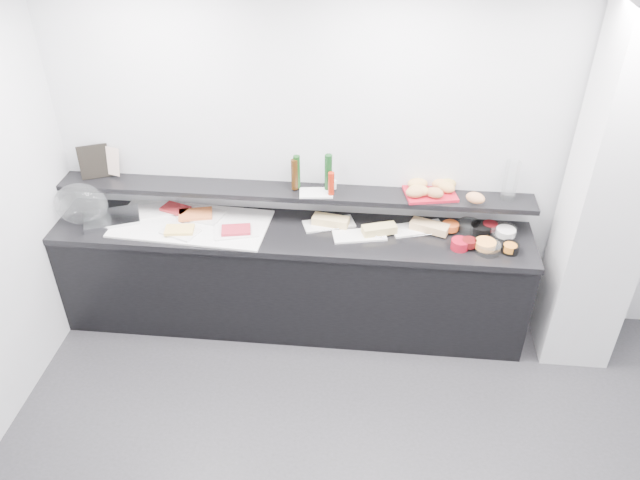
# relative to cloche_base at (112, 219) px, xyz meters

# --- Properties ---
(back_wall) EXTENTS (5.00, 0.02, 2.70)m
(back_wall) POSITION_rel_cloche_base_xyz_m (2.08, 0.31, 0.43)
(back_wall) COLOR silver
(back_wall) RESTS_ON ground
(ceiling) EXTENTS (5.00, 5.00, 0.00)m
(ceiling) POSITION_rel_cloche_base_xyz_m (2.08, -1.69, 1.78)
(ceiling) COLOR white
(ceiling) RESTS_ON back_wall
(column) EXTENTS (0.50, 0.50, 2.70)m
(column) POSITION_rel_cloche_base_xyz_m (3.58, -0.04, 0.43)
(column) COLOR silver
(column) RESTS_ON ground
(buffet_cabinet) EXTENTS (3.60, 0.60, 0.85)m
(buffet_cabinet) POSITION_rel_cloche_base_xyz_m (1.38, 0.01, -0.50)
(buffet_cabinet) COLOR black
(buffet_cabinet) RESTS_ON ground
(counter_top) EXTENTS (3.62, 0.62, 0.05)m
(counter_top) POSITION_rel_cloche_base_xyz_m (1.38, 0.01, -0.05)
(counter_top) COLOR black
(counter_top) RESTS_ON buffet_cabinet
(wall_shelf) EXTENTS (3.60, 0.25, 0.04)m
(wall_shelf) POSITION_rel_cloche_base_xyz_m (1.38, 0.18, 0.21)
(wall_shelf) COLOR black
(wall_shelf) RESTS_ON back_wall
(cloche_base) EXTENTS (0.48, 0.41, 0.04)m
(cloche_base) POSITION_rel_cloche_base_xyz_m (0.00, 0.00, 0.00)
(cloche_base) COLOR silver
(cloche_base) RESTS_ON counter_top
(cloche_dome) EXTENTS (0.43, 0.31, 0.34)m
(cloche_dome) POSITION_rel_cloche_base_xyz_m (-0.23, 0.02, 0.11)
(cloche_dome) COLOR white
(cloche_dome) RESTS_ON cloche_base
(linen_runner) EXTENTS (1.20, 0.63, 0.01)m
(linen_runner) POSITION_rel_cloche_base_xyz_m (0.62, 0.01, -0.01)
(linen_runner) COLOR white
(linen_runner) RESTS_ON counter_top
(platter_meat_a) EXTENTS (0.37, 0.31, 0.01)m
(platter_meat_a) POSITION_rel_cloche_base_xyz_m (0.31, 0.16, 0.00)
(platter_meat_a) COLOR white
(platter_meat_a) RESTS_ON linen_runner
(food_meat_a) EXTENTS (0.24, 0.20, 0.02)m
(food_meat_a) POSITION_rel_cloche_base_xyz_m (0.46, 0.16, 0.02)
(food_meat_a) COLOR maroon
(food_meat_a) RESTS_ON platter_meat_a
(platter_salmon) EXTENTS (0.37, 0.28, 0.01)m
(platter_salmon) POSITION_rel_cloche_base_xyz_m (0.67, 0.12, 0.00)
(platter_salmon) COLOR silver
(platter_salmon) RESTS_ON linen_runner
(food_salmon) EXTENTS (0.28, 0.22, 0.02)m
(food_salmon) POSITION_rel_cloche_base_xyz_m (0.63, 0.10, 0.02)
(food_salmon) COLOR #D6622B
(food_salmon) RESTS_ON platter_salmon
(platter_cheese) EXTENTS (0.31, 0.26, 0.01)m
(platter_cheese) POSITION_rel_cloche_base_xyz_m (0.58, -0.12, 0.00)
(platter_cheese) COLOR silver
(platter_cheese) RESTS_ON linen_runner
(food_cheese) EXTENTS (0.23, 0.16, 0.02)m
(food_cheese) POSITION_rel_cloche_base_xyz_m (0.57, -0.13, 0.02)
(food_cheese) COLOR #F8CD60
(food_cheese) RESTS_ON platter_cheese
(platter_meat_b) EXTENTS (0.37, 0.29, 0.01)m
(platter_meat_b) POSITION_rel_cloche_base_xyz_m (0.98, -0.07, 0.00)
(platter_meat_b) COLOR white
(platter_meat_b) RESTS_ON linen_runner
(food_meat_b) EXTENTS (0.24, 0.18, 0.02)m
(food_meat_b) POSITION_rel_cloche_base_xyz_m (0.99, -0.09, 0.02)
(food_meat_b) COLOR maroon
(food_meat_b) RESTS_ON platter_meat_b
(sandwich_plate_left) EXTENTS (0.42, 0.28, 0.01)m
(sandwich_plate_left) POSITION_rel_cloche_base_xyz_m (1.66, 0.11, -0.01)
(sandwich_plate_left) COLOR white
(sandwich_plate_left) RESTS_ON counter_top
(sandwich_food_left) EXTENTS (0.29, 0.15, 0.06)m
(sandwich_food_left) POSITION_rel_cloche_base_xyz_m (1.68, 0.10, 0.02)
(sandwich_food_left) COLOR #E4C377
(sandwich_food_left) RESTS_ON sandwich_plate_left
(tongs_left) EXTENTS (0.15, 0.06, 0.01)m
(tongs_left) POSITION_rel_cloche_base_xyz_m (1.67, 0.01, -0.00)
(tongs_left) COLOR silver
(tongs_left) RESTS_ON sandwich_plate_left
(sandwich_plate_mid) EXTENTS (0.42, 0.25, 0.01)m
(sandwich_plate_mid) POSITION_rel_cloche_base_xyz_m (1.90, -0.02, -0.01)
(sandwich_plate_mid) COLOR white
(sandwich_plate_mid) RESTS_ON counter_top
(sandwich_food_mid) EXTENTS (0.27, 0.18, 0.06)m
(sandwich_food_mid) POSITION_rel_cloche_base_xyz_m (2.05, 0.02, 0.02)
(sandwich_food_mid) COLOR tan
(sandwich_food_mid) RESTS_ON sandwich_plate_mid
(tongs_mid) EXTENTS (0.16, 0.04, 0.01)m
(tongs_mid) POSITION_rel_cloche_base_xyz_m (2.01, -0.04, -0.00)
(tongs_mid) COLOR silver
(tongs_mid) RESTS_ON sandwich_plate_mid
(sandwich_plate_right) EXTENTS (0.43, 0.29, 0.01)m
(sandwich_plate_right) POSITION_rel_cloche_base_xyz_m (2.34, 0.12, -0.01)
(sandwich_plate_right) COLOR white
(sandwich_plate_right) RESTS_ON counter_top
(sandwich_food_right) EXTENTS (0.30, 0.20, 0.06)m
(sandwich_food_right) POSITION_rel_cloche_base_xyz_m (2.42, 0.09, 0.02)
(sandwich_food_right) COLOR tan
(sandwich_food_right) RESTS_ON sandwich_plate_right
(tongs_right) EXTENTS (0.15, 0.06, 0.01)m
(tongs_right) POSITION_rel_cloche_base_xyz_m (2.37, 0.01, -0.00)
(tongs_right) COLOR silver
(tongs_right) RESTS_ON sandwich_plate_right
(bowl_glass_fruit) EXTENTS (0.17, 0.17, 0.07)m
(bowl_glass_fruit) POSITION_rel_cloche_base_xyz_m (2.72, 0.14, 0.02)
(bowl_glass_fruit) COLOR white
(bowl_glass_fruit) RESTS_ON counter_top
(fill_glass_fruit) EXTENTS (0.16, 0.16, 0.05)m
(fill_glass_fruit) POSITION_rel_cloche_base_xyz_m (2.57, 0.11, 0.03)
(fill_glass_fruit) COLOR #CC4E1B
(fill_glass_fruit) RESTS_ON bowl_glass_fruit
(bowl_black_jam) EXTENTS (0.17, 0.17, 0.07)m
(bowl_black_jam) POSITION_rel_cloche_base_xyz_m (2.80, 0.11, 0.02)
(bowl_black_jam) COLOR black
(bowl_black_jam) RESTS_ON counter_top
(fill_black_jam) EXTENTS (0.13, 0.13, 0.05)m
(fill_black_jam) POSITION_rel_cloche_base_xyz_m (2.87, 0.14, 0.03)
(fill_black_jam) COLOR #610D13
(fill_black_jam) RESTS_ON bowl_black_jam
(bowl_glass_cream) EXTENTS (0.23, 0.23, 0.07)m
(bowl_glass_cream) POSITION_rel_cloche_base_xyz_m (2.96, 0.09, 0.02)
(bowl_glass_cream) COLOR silver
(bowl_glass_cream) RESTS_ON counter_top
(fill_glass_cream) EXTENTS (0.16, 0.16, 0.05)m
(fill_glass_cream) POSITION_rel_cloche_base_xyz_m (2.97, 0.07, 0.03)
(fill_glass_cream) COLOR white
(fill_glass_cream) RESTS_ON bowl_glass_cream
(bowl_red_jam) EXTENTS (0.16, 0.16, 0.07)m
(bowl_red_jam) POSITION_rel_cloche_base_xyz_m (2.63, -0.10, 0.02)
(bowl_red_jam) COLOR maroon
(bowl_red_jam) RESTS_ON counter_top
(fill_red_jam) EXTENTS (0.11, 0.11, 0.05)m
(fill_red_jam) POSITION_rel_cloche_base_xyz_m (2.69, -0.09, 0.03)
(fill_red_jam) COLOR #510B0C
(fill_red_jam) RESTS_ON bowl_red_jam
(bowl_glass_salmon) EXTENTS (0.19, 0.19, 0.07)m
(bowl_glass_salmon) POSITION_rel_cloche_base_xyz_m (2.83, -0.13, 0.02)
(bowl_glass_salmon) COLOR white
(bowl_glass_salmon) RESTS_ON counter_top
(fill_glass_salmon) EXTENTS (0.18, 0.18, 0.05)m
(fill_glass_salmon) POSITION_rel_cloche_base_xyz_m (2.81, -0.10, 0.03)
(fill_glass_salmon) COLOR #FF9D3E
(fill_glass_salmon) RESTS_ON bowl_glass_salmon
(bowl_black_fruit) EXTENTS (0.15, 0.15, 0.07)m
(bowl_black_fruit) POSITION_rel_cloche_base_xyz_m (2.98, -0.11, 0.02)
(bowl_black_fruit) COLOR black
(bowl_black_fruit) RESTS_ON counter_top
(fill_black_fruit) EXTENTS (0.10, 0.10, 0.05)m
(fill_black_fruit) POSITION_rel_cloche_base_xyz_m (2.98, -0.13, 0.03)
(fill_black_fruit) COLOR orange
(fill_black_fruit) RESTS_ON bowl_black_fruit
(framed_print) EXTENTS (0.24, 0.16, 0.26)m
(framed_print) POSITION_rel_cloche_base_xyz_m (-0.16, 0.24, 0.36)
(framed_print) COLOR black
(framed_print) RESTS_ON wall_shelf
(print_art) EXTENTS (0.20, 0.10, 0.22)m
(print_art) POSITION_rel_cloche_base_xyz_m (-0.06, 0.26, 0.36)
(print_art) COLOR #D5A899
(print_art) RESTS_ON framed_print
(condiment_tray) EXTENTS (0.26, 0.18, 0.01)m
(condiment_tray) POSITION_rel_cloche_base_xyz_m (1.56, 0.14, 0.24)
(condiment_tray) COLOR white
(condiment_tray) RESTS_ON wall_shelf
(bottle_green_a) EXTENTS (0.06, 0.06, 0.26)m
(bottle_green_a) POSITION_rel_cloche_base_xyz_m (1.41, 0.21, 0.37)
(bottle_green_a) COLOR #0E3510
(bottle_green_a) RESTS_ON condiment_tray
(bottle_brown) EXTENTS (0.06, 0.06, 0.24)m
(bottle_brown) POSITION_rel_cloche_base_xyz_m (1.40, 0.18, 0.36)
(bottle_brown) COLOR #341D09
(bottle_brown) RESTS_ON condiment_tray
(bottle_green_b) EXTENTS (0.07, 0.07, 0.28)m
(bottle_green_b) POSITION_rel_cloche_base_xyz_m (1.65, 0.21, 0.38)
(bottle_green_b) COLOR #0E3513
(bottle_green_b) RESTS_ON condiment_tray
(bottle_hot) EXTENTS (0.06, 0.06, 0.18)m
(bottle_hot) POSITION_rel_cloche_base_xyz_m (1.68, 0.13, 0.33)
(bottle_hot) COLOR #9D1D0B
(bottle_hot) RESTS_ON condiment_tray
(shaker_salt) EXTENTS (0.04, 0.04, 0.07)m
(shaker_salt) POSITION_rel_cloche_base_xyz_m (1.69, 0.23, 0.28)
(shaker_salt) COLOR white
(shaker_salt) RESTS_ON condiment_tray
(shaker_pepper) EXTENTS (0.03, 0.03, 0.07)m
(shaker_pepper) POSITION_rel_cloche_base_xyz_m (1.70, 0.21, 0.28)
(shaker_pepper) COLOR silver
(shaker_pepper) RESTS_ON condiment_tray
(bread_tray) EXTENTS (0.42, 0.33, 0.02)m
(bread_tray) POSITION_rel_cloche_base_xyz_m (2.41, 0.21, 0.24)
(bread_tray) COLOR #B61327
(bread_tray) RESTS_ON wall_shelf
(bread_roll_nw) EXTENTS (0.16, 0.11, 0.08)m
(bread_roll_nw) POSITION_rel_cloche_base_xyz_m (2.31, 0.26, 0.29)
(bread_roll_nw) COLOR tan
(bread_roll_nw) RESTS_ON bread_tray
(bread_roll_n) EXTENTS (0.13, 0.09, 0.08)m
(bread_roll_n) POSITION_rel_cloche_base_xyz_m (2.49, 0.27, 0.29)
(bread_roll_n) COLOR tan
(bread_roll_n) RESTS_ON bread_tray
(bread_roll_ne) EXTENTS (0.17, 0.14, 0.08)m
(bread_roll_ne) POSITION_rel_cloche_base_xyz_m (2.53, 0.27, 0.29)
(bread_roll_ne) COLOR tan
(bread_roll_ne) RESTS_ON bread_tray
(bread_roll_sw) EXTENTS (0.16, 0.12, 0.08)m
(bread_roll_sw) POSITION_rel_cloche_base_xyz_m (2.30, 0.14, 0.29)
(bread_roll_sw) COLOR #B98146
(bread_roll_sw) RESTS_ON bread_tray
(bread_roll_s) EXTENTS (0.15, 0.12, 0.08)m
(bread_roll_s) POSITION_rel_cloche_base_xyz_m (2.43, 0.14, 0.29)
(bread_roll_s) COLOR #B07443
(bread_roll_s) RESTS_ON bread_tray
(bread_roll_se) EXTENTS (0.16, 0.14, 0.08)m
(bread_roll_se) POSITION_rel_cloche_base_xyz_m (2.72, 0.09, 0.29)
(bread_roll_se) COLOR #D48851
(bread_roll_se) RESTS_ON bread_tray
(bread_roll_midw) EXTENTS (0.17, 0.12, 0.08)m
(bread_roll_midw) POSITION_rel_cloche_base_xyz_m (2.32, 0.16, 0.29)
(bread_roll_midw) COLOR tan
(bread_roll_midw) RESTS_ON bread_tray
(bread_roll_mide) EXTENTS (0.16, 0.13, 0.08)m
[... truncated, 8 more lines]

